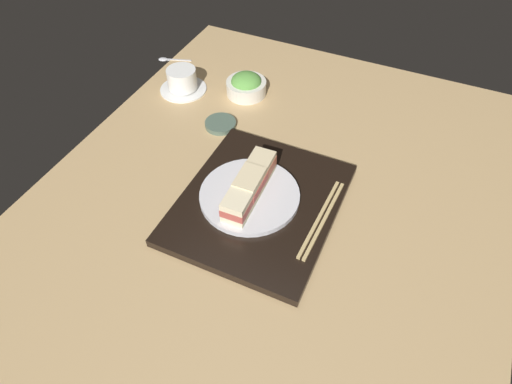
# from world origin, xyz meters

# --- Properties ---
(ground_plane) EXTENTS (1.40, 1.00, 0.03)m
(ground_plane) POSITION_xyz_m (0.00, 0.00, -0.01)
(ground_plane) COLOR tan
(serving_tray) EXTENTS (0.38, 0.32, 0.02)m
(serving_tray) POSITION_xyz_m (0.04, 0.01, 0.01)
(serving_tray) COLOR black
(serving_tray) RESTS_ON ground_plane
(sandwich_plate) EXTENTS (0.21, 0.21, 0.01)m
(sandwich_plate) POSITION_xyz_m (0.04, 0.04, 0.03)
(sandwich_plate) COLOR silver
(sandwich_plate) RESTS_ON serving_tray
(sandwich_near) EXTENTS (0.08, 0.05, 0.05)m
(sandwich_near) POSITION_xyz_m (-0.01, 0.03, 0.06)
(sandwich_near) COLOR beige
(sandwich_near) RESTS_ON sandwich_plate
(sandwich_middle) EXTENTS (0.08, 0.05, 0.05)m
(sandwich_middle) POSITION_xyz_m (0.04, 0.04, 0.06)
(sandwich_middle) COLOR beige
(sandwich_middle) RESTS_ON sandwich_plate
(sandwich_far) EXTENTS (0.08, 0.05, 0.05)m
(sandwich_far) POSITION_xyz_m (0.10, 0.04, 0.06)
(sandwich_far) COLOR beige
(sandwich_far) RESTS_ON sandwich_plate
(salad_bowl) EXTENTS (0.11, 0.11, 0.06)m
(salad_bowl) POSITION_xyz_m (0.40, 0.22, 0.03)
(salad_bowl) COLOR silver
(salad_bowl) RESTS_ON ground_plane
(chopsticks_pair) EXTENTS (0.22, 0.03, 0.01)m
(chopsticks_pair) POSITION_xyz_m (0.05, -0.12, 0.02)
(chopsticks_pair) COLOR tan
(chopsticks_pair) RESTS_ON serving_tray
(coffee_cup) EXTENTS (0.13, 0.13, 0.06)m
(coffee_cup) POSITION_xyz_m (0.34, 0.38, 0.03)
(coffee_cup) COLOR white
(coffee_cup) RESTS_ON ground_plane
(small_sauce_dish) EXTENTS (0.08, 0.08, 0.01)m
(small_sauce_dish) POSITION_xyz_m (0.25, 0.22, 0.01)
(small_sauce_dish) COLOR #4C6051
(small_sauce_dish) RESTS_ON ground_plane
(teaspoon) EXTENTS (0.04, 0.10, 0.01)m
(teaspoon) POSITION_xyz_m (0.46, 0.51, 0.00)
(teaspoon) COLOR silver
(teaspoon) RESTS_ON ground_plane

